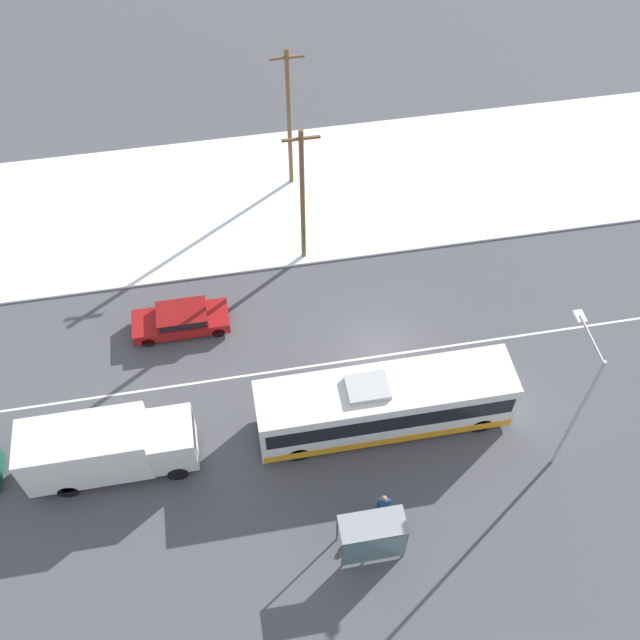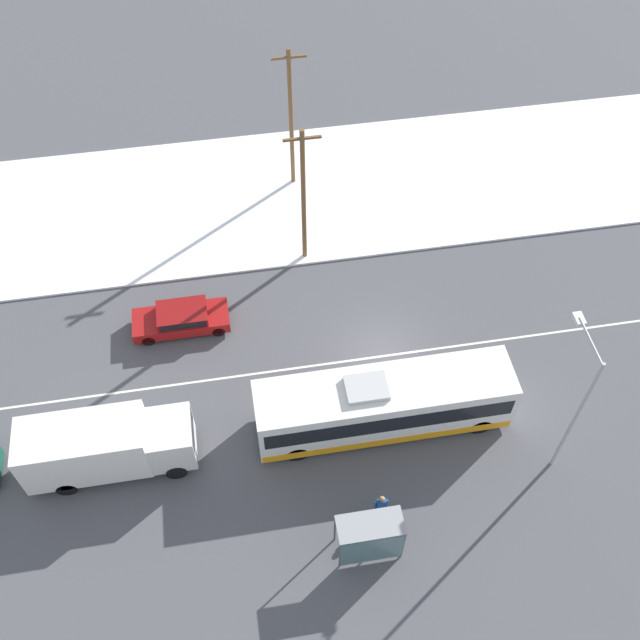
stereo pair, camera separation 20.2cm
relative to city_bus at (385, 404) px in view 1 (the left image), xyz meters
The scene contains 11 objects.
ground_plane 4.03m from the city_bus, 77.00° to the left, with size 120.00×120.00×0.00m, color #4C4C51.
snow_lot 15.78m from the city_bus, 86.96° to the left, with size 80.00×11.11×0.12m.
lane_marking_center 4.03m from the city_bus, 77.00° to the left, with size 60.00×0.12×0.00m.
city_bus is the anchor object (origin of this frame).
box_truck 12.09m from the city_bus, behind, with size 7.16×2.30×3.12m.
sedan_car 11.13m from the city_bus, 140.86° to the left, with size 4.73×1.80×1.30m.
pedestrian_at_stop 4.44m from the city_bus, 103.20° to the right, with size 0.57×0.25×1.59m.
bus_shelter 6.17m from the city_bus, 107.08° to the right, with size 2.62×1.20×2.40m.
streetlamp 8.13m from the city_bus, 21.55° to the right, with size 0.36×2.60×7.75m.
utility_pole_roadside 11.22m from the city_bus, 99.98° to the left, with size 1.80×0.24×8.45m.
utility_pole_snowlot 17.01m from the city_bus, 95.64° to the left, with size 1.80×0.24×8.77m.
Camera 1 is at (-6.61, -20.00, 29.86)m, focal length 42.00 mm.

